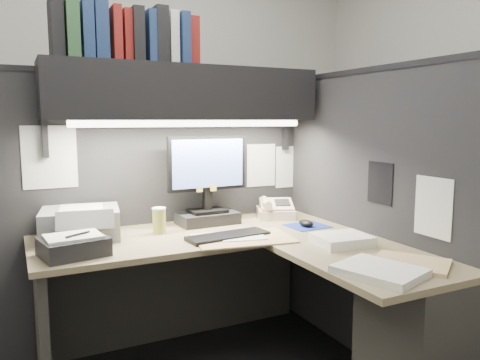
{
  "coord_description": "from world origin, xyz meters",
  "views": [
    {
      "loc": [
        -0.79,
        -1.81,
        1.35
      ],
      "look_at": [
        0.35,
        0.51,
        1.02
      ],
      "focal_mm": 35.0,
      "sensor_mm": 36.0,
      "label": 1
    }
  ],
  "objects_px": {
    "telephone": "(276,210)",
    "printer": "(81,223)",
    "desk": "(300,309)",
    "monitor": "(207,189)",
    "overhead_shelf": "(185,93)",
    "notebook_stack": "(74,247)",
    "coffee_cup": "(159,222)",
    "keyboard": "(228,236)"
  },
  "relations": [
    {
      "from": "desk",
      "to": "keyboard",
      "type": "height_order",
      "value": "keyboard"
    },
    {
      "from": "desk",
      "to": "monitor",
      "type": "bearing_deg",
      "value": 103.17
    },
    {
      "from": "keyboard",
      "to": "coffee_cup",
      "type": "height_order",
      "value": "coffee_cup"
    },
    {
      "from": "keyboard",
      "to": "coffee_cup",
      "type": "distance_m",
      "value": 0.4
    },
    {
      "from": "telephone",
      "to": "desk",
      "type": "bearing_deg",
      "value": -89.4
    },
    {
      "from": "keyboard",
      "to": "notebook_stack",
      "type": "bearing_deg",
      "value": 172.95
    },
    {
      "from": "overhead_shelf",
      "to": "notebook_stack",
      "type": "height_order",
      "value": "overhead_shelf"
    },
    {
      "from": "monitor",
      "to": "printer",
      "type": "distance_m",
      "value": 0.74
    },
    {
      "from": "coffee_cup",
      "to": "notebook_stack",
      "type": "xyz_separation_m",
      "value": [
        -0.47,
        -0.23,
        -0.02
      ]
    },
    {
      "from": "keyboard",
      "to": "printer",
      "type": "relative_size",
      "value": 1.13
    },
    {
      "from": "coffee_cup",
      "to": "overhead_shelf",
      "type": "bearing_deg",
      "value": 29.54
    },
    {
      "from": "printer",
      "to": "notebook_stack",
      "type": "relative_size",
      "value": 1.4
    },
    {
      "from": "telephone",
      "to": "coffee_cup",
      "type": "xyz_separation_m",
      "value": [
        -0.79,
        -0.09,
        0.02
      ]
    },
    {
      "from": "desk",
      "to": "printer",
      "type": "distance_m",
      "value": 1.22
    },
    {
      "from": "notebook_stack",
      "to": "printer",
      "type": "bearing_deg",
      "value": 77.13
    },
    {
      "from": "monitor",
      "to": "desk",
      "type": "bearing_deg",
      "value": -78.6
    },
    {
      "from": "overhead_shelf",
      "to": "desk",
      "type": "bearing_deg",
      "value": -68.21
    },
    {
      "from": "overhead_shelf",
      "to": "telephone",
      "type": "relative_size",
      "value": 6.57
    },
    {
      "from": "telephone",
      "to": "monitor",
      "type": "bearing_deg",
      "value": -159.7
    },
    {
      "from": "printer",
      "to": "coffee_cup",
      "type": "bearing_deg",
      "value": -4.14
    },
    {
      "from": "desk",
      "to": "keyboard",
      "type": "relative_size",
      "value": 3.83
    },
    {
      "from": "overhead_shelf",
      "to": "printer",
      "type": "relative_size",
      "value": 3.96
    },
    {
      "from": "overhead_shelf",
      "to": "notebook_stack",
      "type": "bearing_deg",
      "value": -152.7
    },
    {
      "from": "desk",
      "to": "coffee_cup",
      "type": "distance_m",
      "value": 0.89
    },
    {
      "from": "overhead_shelf",
      "to": "coffee_cup",
      "type": "relative_size",
      "value": 11.61
    },
    {
      "from": "desk",
      "to": "telephone",
      "type": "distance_m",
      "value": 0.85
    },
    {
      "from": "monitor",
      "to": "keyboard",
      "type": "distance_m",
      "value": 0.42
    },
    {
      "from": "monitor",
      "to": "keyboard",
      "type": "bearing_deg",
      "value": -96.97
    },
    {
      "from": "overhead_shelf",
      "to": "telephone",
      "type": "bearing_deg",
      "value": -2.4
    },
    {
      "from": "desk",
      "to": "printer",
      "type": "relative_size",
      "value": 4.34
    },
    {
      "from": "telephone",
      "to": "coffee_cup",
      "type": "relative_size",
      "value": 1.77
    },
    {
      "from": "notebook_stack",
      "to": "monitor",
      "type": "bearing_deg",
      "value": 22.96
    },
    {
      "from": "telephone",
      "to": "printer",
      "type": "relative_size",
      "value": 0.6
    },
    {
      "from": "desk",
      "to": "printer",
      "type": "height_order",
      "value": "printer"
    },
    {
      "from": "overhead_shelf",
      "to": "keyboard",
      "type": "bearing_deg",
      "value": -76.01
    },
    {
      "from": "desk",
      "to": "coffee_cup",
      "type": "bearing_deg",
      "value": 128.37
    },
    {
      "from": "desk",
      "to": "telephone",
      "type": "bearing_deg",
      "value": 68.36
    },
    {
      "from": "overhead_shelf",
      "to": "keyboard",
      "type": "height_order",
      "value": "overhead_shelf"
    },
    {
      "from": "keyboard",
      "to": "coffee_cup",
      "type": "xyz_separation_m",
      "value": [
        -0.3,
        0.26,
        0.06
      ]
    },
    {
      "from": "desk",
      "to": "notebook_stack",
      "type": "bearing_deg",
      "value": 157.61
    },
    {
      "from": "monitor",
      "to": "printer",
      "type": "xyz_separation_m",
      "value": [
        -0.73,
        -0.01,
        -0.13
      ]
    },
    {
      "from": "coffee_cup",
      "to": "notebook_stack",
      "type": "height_order",
      "value": "coffee_cup"
    }
  ]
}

